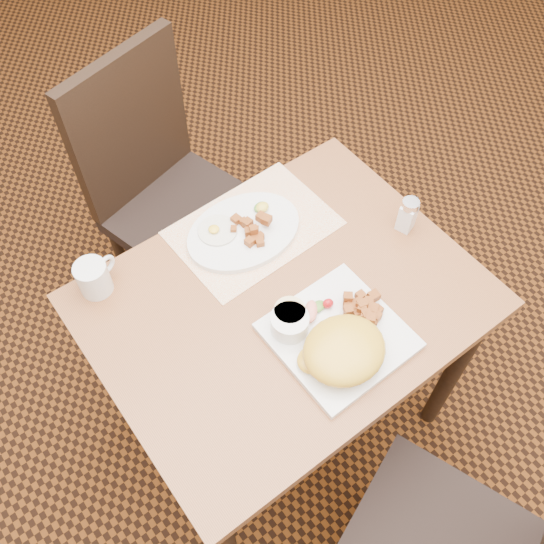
% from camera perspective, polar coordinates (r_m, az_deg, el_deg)
% --- Properties ---
extents(ground, '(8.00, 8.00, 0.00)m').
position_cam_1_polar(ground, '(2.11, 0.86, -13.35)').
color(ground, black).
rests_on(ground, ground).
extents(table, '(0.90, 0.70, 0.75)m').
position_cam_1_polar(table, '(1.53, 1.15, -4.69)').
color(table, brown).
rests_on(table, ground).
extents(chair_far, '(0.52, 0.52, 0.97)m').
position_cam_1_polar(chair_far, '(1.97, -9.98, 7.97)').
color(chair_far, black).
rests_on(chair_far, ground).
extents(placemat, '(0.41, 0.29, 0.00)m').
position_cam_1_polar(placemat, '(1.56, -1.77, 4.16)').
color(placemat, white).
rests_on(placemat, table).
extents(plate_square, '(0.28, 0.28, 0.02)m').
position_cam_1_polar(plate_square, '(1.39, 6.24, -5.98)').
color(plate_square, silver).
rests_on(plate_square, table).
extents(plate_oval, '(0.31, 0.24, 0.02)m').
position_cam_1_polar(plate_oval, '(1.55, -2.68, 3.83)').
color(plate_oval, silver).
rests_on(plate_oval, placemat).
extents(hollandaise_mound, '(0.19, 0.17, 0.07)m').
position_cam_1_polar(hollandaise_mound, '(1.33, 6.74, -7.37)').
color(hollandaise_mound, gold).
rests_on(hollandaise_mound, plate_square).
extents(ramekin, '(0.09, 0.10, 0.05)m').
position_cam_1_polar(ramekin, '(1.36, 1.67, -4.71)').
color(ramekin, silver).
rests_on(ramekin, plate_square).
extents(garnish_sq, '(0.09, 0.06, 0.03)m').
position_cam_1_polar(garnish_sq, '(1.40, 4.20, -3.44)').
color(garnish_sq, '#387223').
rests_on(garnish_sq, plate_square).
extents(fried_egg, '(0.10, 0.10, 0.02)m').
position_cam_1_polar(fried_egg, '(1.54, -5.19, 3.95)').
color(fried_egg, white).
rests_on(fried_egg, plate_oval).
extents(garnish_ov, '(0.04, 0.04, 0.02)m').
position_cam_1_polar(garnish_ov, '(1.57, -0.98, 6.15)').
color(garnish_ov, '#387223').
rests_on(garnish_ov, plate_oval).
extents(salt_shaker, '(0.05, 0.05, 0.10)m').
position_cam_1_polar(salt_shaker, '(1.56, 12.65, 5.31)').
color(salt_shaker, white).
rests_on(salt_shaker, table).
extents(coffee_mug, '(0.11, 0.08, 0.09)m').
position_cam_1_polar(coffee_mug, '(1.48, -16.40, -0.49)').
color(coffee_mug, silver).
rests_on(coffee_mug, table).
extents(home_fries_sq, '(0.11, 0.11, 0.04)m').
position_cam_1_polar(home_fries_sq, '(1.40, 8.55, -3.47)').
color(home_fries_sq, '#984B18').
rests_on(home_fries_sq, plate_square).
extents(home_fries_ov, '(0.10, 0.12, 0.04)m').
position_cam_1_polar(home_fries_ov, '(1.52, -1.86, 4.12)').
color(home_fries_ov, '#984B18').
rests_on(home_fries_ov, plate_oval).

